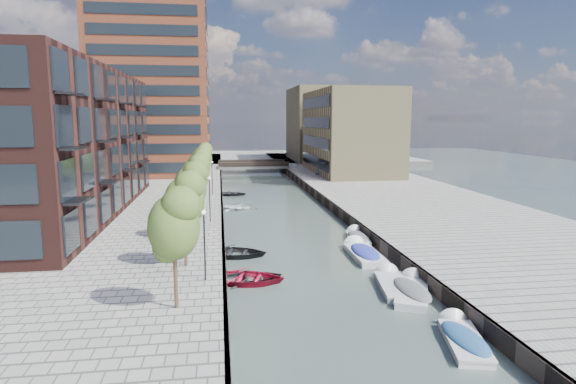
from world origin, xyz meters
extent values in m
plane|color=#38473F|center=(0.00, 40.00, 0.00)|extent=(300.00, 300.00, 0.00)
cube|color=gray|center=(16.00, 40.00, 0.50)|extent=(20.00, 140.00, 1.00)
cube|color=#332823|center=(-6.10, 40.00, 0.50)|extent=(0.25, 140.00, 1.00)
cube|color=#332823|center=(6.10, 40.00, 0.50)|extent=(0.25, 140.00, 1.00)
cube|color=gray|center=(0.00, 100.00, 0.50)|extent=(80.00, 40.00, 1.00)
cube|color=black|center=(-20.00, 30.00, 8.00)|extent=(8.00, 38.00, 14.00)
cube|color=#9B4A2D|center=(-17.00, 65.00, 16.00)|extent=(18.00, 18.00, 30.00)
cube|color=#94865B|center=(16.00, 62.00, 8.00)|extent=(12.00, 25.00, 14.00)
cube|color=#94865B|center=(16.00, 88.00, 9.00)|extent=(12.00, 20.00, 16.00)
cube|color=gray|center=(0.00, 72.00, 1.30)|extent=(13.00, 6.00, 0.60)
cube|color=#332823|center=(0.00, 69.20, 1.90)|extent=(13.00, 0.40, 0.80)
cube|color=#332823|center=(0.00, 74.80, 1.90)|extent=(13.00, 0.40, 0.80)
cylinder|color=#382619|center=(-8.50, 4.00, 2.60)|extent=(0.20, 0.20, 3.20)
ellipsoid|color=#37501E|center=(-8.50, 4.00, 5.33)|extent=(2.50, 2.50, 3.25)
cylinder|color=#382619|center=(-8.50, 11.00, 2.60)|extent=(0.20, 0.20, 3.20)
ellipsoid|color=#37501E|center=(-8.50, 11.00, 5.33)|extent=(2.50, 2.50, 3.25)
cylinder|color=#382619|center=(-8.50, 18.00, 2.60)|extent=(0.20, 0.20, 3.20)
ellipsoid|color=#37501E|center=(-8.50, 18.00, 5.33)|extent=(2.50, 2.50, 3.25)
cylinder|color=#382619|center=(-8.50, 25.00, 2.60)|extent=(0.20, 0.20, 3.20)
ellipsoid|color=#37501E|center=(-8.50, 25.00, 5.33)|extent=(2.50, 2.50, 3.25)
cylinder|color=#382619|center=(-8.50, 32.00, 2.60)|extent=(0.20, 0.20, 3.20)
ellipsoid|color=#37501E|center=(-8.50, 32.00, 5.33)|extent=(2.50, 2.50, 3.25)
cylinder|color=#382619|center=(-8.50, 39.00, 2.60)|extent=(0.20, 0.20, 3.20)
ellipsoid|color=#37501E|center=(-8.50, 39.00, 5.33)|extent=(2.50, 2.50, 3.25)
cylinder|color=#382619|center=(-8.50, 46.00, 2.60)|extent=(0.20, 0.20, 3.20)
ellipsoid|color=#37501E|center=(-8.50, 46.00, 5.33)|extent=(2.50, 2.50, 3.25)
cylinder|color=black|center=(-7.20, 8.00, 3.00)|extent=(0.10, 0.10, 4.00)
sphere|color=#FFF2CC|center=(-7.20, 8.00, 5.00)|extent=(0.24, 0.24, 0.24)
cylinder|color=black|center=(-7.20, 24.00, 3.00)|extent=(0.10, 0.10, 4.00)
sphere|color=#FFF2CC|center=(-7.20, 24.00, 5.00)|extent=(0.24, 0.24, 0.24)
cylinder|color=black|center=(-7.20, 40.00, 3.00)|extent=(0.10, 0.10, 4.00)
sphere|color=#FFF2CC|center=(-7.20, 40.00, 5.00)|extent=(0.24, 0.24, 0.24)
imported|color=black|center=(-5.38, 16.04, 0.00)|extent=(5.81, 4.74, 1.06)
imported|color=black|center=(-4.45, 10.36, 0.00)|extent=(4.38, 3.27, 0.87)
imported|color=#A6122F|center=(-4.85, 10.05, 0.00)|extent=(5.88, 4.81, 1.06)
imported|color=white|center=(-4.02, 34.84, 0.00)|extent=(4.94, 4.34, 0.85)
imported|color=black|center=(-4.91, 45.35, 0.00)|extent=(4.84, 3.91, 0.89)
cube|color=silver|center=(4.63, 0.00, 0.04)|extent=(2.45, 4.34, 0.58)
cube|color=silver|center=(4.63, 0.00, 0.36)|extent=(2.55, 4.44, 0.09)
cone|color=silver|center=(5.12, 1.99, 0.09)|extent=(1.66, 1.14, 1.51)
ellipsoid|color=navy|center=(4.63, 0.00, 0.40)|extent=(2.28, 3.97, 0.50)
cube|color=silver|center=(4.66, 6.18, 0.05)|extent=(3.41, 4.87, 0.65)
cube|color=silver|center=(4.66, 6.18, 0.40)|extent=(3.52, 4.99, 0.10)
cone|color=silver|center=(5.59, 8.27, 0.10)|extent=(1.91, 1.51, 1.69)
ellipsoid|color=#4F5256|center=(4.66, 6.18, 0.45)|extent=(3.16, 4.47, 0.56)
cube|color=#BCBDBB|center=(4.06, 7.40, 0.05)|extent=(2.33, 4.70, 0.64)
cube|color=#BCBDBB|center=(4.06, 7.40, 0.39)|extent=(2.42, 4.80, 0.10)
cone|color=#BCBDBB|center=(4.40, 9.62, 0.10)|extent=(1.78, 1.12, 1.66)
cube|color=silver|center=(4.28, 14.13, 0.05)|extent=(1.90, 5.06, 0.71)
cube|color=silver|center=(4.28, 14.13, 0.44)|extent=(1.98, 5.17, 0.11)
cone|color=silver|center=(4.30, 16.65, 0.11)|extent=(1.87, 1.00, 1.86)
ellipsoid|color=#222C9C|center=(4.28, 14.13, 0.49)|extent=(1.78, 4.62, 0.61)
cube|color=silver|center=(5.19, 18.98, 0.05)|extent=(2.31, 4.54, 0.61)
cube|color=silver|center=(5.19, 18.98, 0.38)|extent=(2.40, 4.64, 0.09)
cone|color=silver|center=(5.56, 21.12, 0.09)|extent=(1.72, 1.10, 1.60)
ellipsoid|color=#4F5256|center=(5.19, 18.98, 0.42)|extent=(2.15, 4.15, 0.53)
imported|color=#B7BABC|center=(10.77, 59.77, 1.65)|extent=(2.97, 4.09, 1.30)
camera|label=1|loc=(-6.23, -19.22, 10.28)|focal=30.00mm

